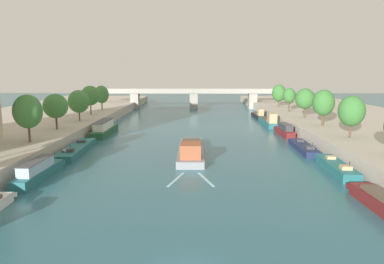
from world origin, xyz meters
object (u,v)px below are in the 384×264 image
at_px(moored_boat_left_near, 39,171).
at_px(tree_left_past_mid, 28,112).
at_px(bridge_far, 194,96).
at_px(moored_boat_left_second, 77,149).
at_px(tree_right_end_of_row, 352,111).
at_px(barge_midriver, 191,150).
at_px(tree_right_past_mid, 324,103).
at_px(tree_right_midway, 305,99).
at_px(moored_boat_right_midway, 258,115).
at_px(moored_boat_left_downstream, 104,128).
at_px(tree_left_nearest, 90,96).
at_px(tree_right_third, 279,93).
at_px(moored_boat_right_upstream, 285,130).
at_px(tree_left_far, 102,94).
at_px(moored_boat_right_gap_after, 269,121).
at_px(tree_left_third, 56,106).
at_px(tree_left_end_of_row, 79,101).
at_px(moored_boat_right_second, 303,147).
at_px(tree_right_by_lamp, 289,96).
at_px(moored_boat_right_lone, 336,167).

relative_size(moored_boat_left_near, tree_left_past_mid, 1.60).
xyz_separation_m(tree_left_past_mid, bridge_far, (24.71, 73.45, -2.56)).
height_order(moored_boat_left_second, bridge_far, bridge_far).
relative_size(moored_boat_left_near, tree_right_end_of_row, 1.69).
distance_m(moored_boat_left_second, tree_right_end_of_row, 44.80).
distance_m(barge_midriver, tree_right_past_mid, 30.93).
bearing_deg(tree_right_midway, tree_right_end_of_row, -90.78).
distance_m(moored_boat_left_near, moored_boat_right_midway, 70.01).
height_order(moored_boat_left_downstream, tree_left_nearest, tree_left_nearest).
height_order(moored_boat_left_near, tree_right_third, tree_right_third).
relative_size(moored_boat_right_upstream, tree_left_far, 1.50).
distance_m(moored_boat_left_downstream, moored_boat_right_midway, 45.95).
bearing_deg(moored_boat_right_gap_after, tree_right_end_of_row, -76.94).
bearing_deg(moored_boat_left_downstream, moored_boat_right_upstream, -1.45).
xyz_separation_m(moored_boat_right_midway, tree_left_far, (-44.12, -0.83, 5.84)).
distance_m(tree_left_past_mid, tree_left_third, 12.54).
bearing_deg(tree_left_third, moored_boat_left_second, -54.16).
xyz_separation_m(tree_left_end_of_row, tree_right_end_of_row, (50.22, -20.08, 0.17)).
bearing_deg(moored_boat_left_downstream, tree_right_third, 38.28).
height_order(tree_left_nearest, tree_right_end_of_row, tree_left_nearest).
bearing_deg(moored_boat_right_upstream, tree_left_nearest, 160.92).
distance_m(moored_boat_right_second, tree_right_by_lamp, 38.17).
bearing_deg(moored_boat_right_upstream, tree_left_end_of_row, 174.42).
bearing_deg(barge_midriver, moored_boat_left_downstream, 133.59).
height_order(moored_boat_right_lone, tree_right_third, tree_right_third).
bearing_deg(tree_left_end_of_row, moored_boat_left_downstream, -28.19).
bearing_deg(tree_right_third, moored_boat_right_lone, -96.09).
bearing_deg(barge_midriver, tree_right_midway, 47.54).
height_order(moored_boat_left_near, tree_left_nearest, tree_left_nearest).
relative_size(moored_boat_right_upstream, tree_right_midway, 1.49).
bearing_deg(tree_right_by_lamp, bridge_far, 129.48).
height_order(moored_boat_right_upstream, moored_boat_right_gap_after, moored_boat_right_gap_after).
bearing_deg(tree_right_by_lamp, barge_midriver, -122.01).
relative_size(tree_left_end_of_row, tree_right_past_mid, 0.94).
height_order(tree_left_third, tree_right_third, tree_right_third).
bearing_deg(tree_left_far, tree_left_end_of_row, -87.46).
distance_m(tree_right_midway, tree_right_by_lamp, 12.68).
bearing_deg(tree_left_far, moored_boat_right_gap_after, -16.62).
xyz_separation_m(moored_boat_right_gap_after, tree_left_past_mid, (-43.28, -33.88, 6.08)).
relative_size(moored_boat_right_lone, tree_left_far, 1.76).
bearing_deg(tree_left_past_mid, tree_left_far, 91.21).
distance_m(barge_midriver, tree_right_midway, 39.02).
distance_m(tree_left_nearest, tree_right_end_of_row, 59.65).
height_order(moored_boat_right_second, tree_left_nearest, tree_left_nearest).
distance_m(moored_boat_right_lone, tree_left_third, 49.12).
relative_size(moored_boat_left_downstream, tree_right_past_mid, 2.07).
height_order(moored_boat_right_upstream, tree_right_midway, tree_right_midway).
bearing_deg(tree_right_by_lamp, moored_boat_left_second, -138.76).
bearing_deg(moored_boat_right_gap_after, moored_boat_right_upstream, -88.44).
distance_m(moored_boat_right_upstream, tree_left_nearest, 47.26).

